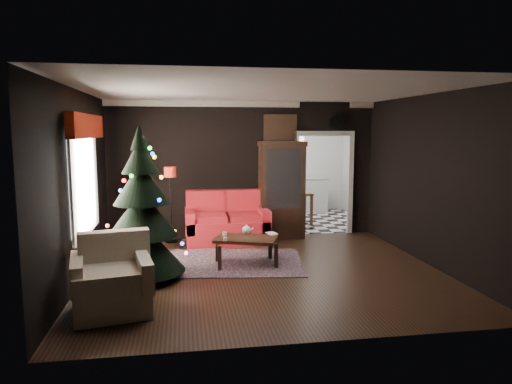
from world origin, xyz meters
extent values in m
plane|color=black|center=(0.00, 0.00, 0.00)|extent=(5.50, 5.50, 0.00)
plane|color=white|center=(0.00, 0.00, 2.80)|extent=(5.50, 5.50, 0.00)
plane|color=black|center=(0.00, 2.50, 1.40)|extent=(5.50, 0.00, 5.50)
plane|color=black|center=(0.00, -2.50, 1.40)|extent=(5.50, 0.00, 5.50)
plane|color=black|center=(-2.75, 0.00, 1.40)|extent=(0.00, 5.50, 5.50)
plane|color=black|center=(2.75, 0.00, 1.40)|extent=(0.00, 5.50, 5.50)
cube|color=white|center=(-2.71, 0.20, 1.45)|extent=(0.05, 1.60, 1.40)
cube|color=maroon|center=(-2.63, 0.20, 2.27)|extent=(0.12, 2.10, 0.35)
plane|color=silver|center=(1.70, 4.00, 0.00)|extent=(3.00, 3.00, 0.00)
cube|color=white|center=(1.70, 5.45, 1.70)|extent=(0.70, 0.06, 0.70)
cube|color=#3F2F39|center=(-0.45, 0.59, 0.01)|extent=(2.53, 1.99, 0.01)
cylinder|color=silver|center=(-0.57, 0.66, 0.49)|extent=(0.09, 0.09, 0.06)
cylinder|color=white|center=(-0.60, 0.27, 0.49)|extent=(0.08, 0.08, 0.05)
imported|color=gray|center=(0.15, 0.61, 0.57)|extent=(0.16, 0.06, 0.22)
cylinder|color=white|center=(1.95, 2.45, 2.38)|extent=(0.32, 0.32, 0.06)
cube|color=#BE783F|center=(0.75, 2.46, 2.25)|extent=(0.62, 0.05, 0.52)
cube|color=silver|center=(1.70, 5.20, 0.45)|extent=(1.80, 0.60, 0.90)
camera|label=1|loc=(-1.24, -6.95, 2.20)|focal=32.48mm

